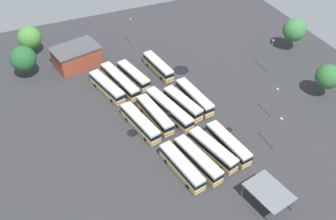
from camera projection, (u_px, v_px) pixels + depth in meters
The scene contains 27 objects.
ground_plane at pixel (169, 115), 86.11m from camera, with size 112.00×112.00×0.00m, color #333335.
bus_row0_slot1 at pixel (228, 144), 76.60m from camera, with size 12.25×4.28×3.41m.
bus_row0_slot2 at pixel (213, 150), 75.30m from camera, with size 12.43×5.51×3.41m.
bus_row0_slot3 at pixel (198, 160), 73.28m from camera, with size 12.72×5.09×3.41m.
bus_row0_slot4 at pixel (182, 167), 71.93m from camera, with size 12.38×4.65×3.41m.
bus_row1_slot0 at pixel (194, 97), 88.26m from camera, with size 13.08×4.16×3.41m.
bus_row1_slot1 at pixel (183, 104), 86.43m from camera, with size 11.97×5.20×3.41m.
bus_row1_slot2 at pixel (169, 109), 84.95m from camera, with size 15.26×5.98×3.41m.
bus_row1_slot3 at pixel (155, 115), 83.49m from camera, with size 12.81×4.38×3.41m.
bus_row1_slot4 at pixel (140, 123), 81.41m from camera, with size 12.82×5.14×3.41m.
bus_row2_slot0 at pixel (158, 66), 98.13m from camera, with size 12.15×4.23×3.41m.
bus_row2_slot2 at pixel (133, 75), 94.95m from camera, with size 12.02×5.18×3.41m.
bus_row2_slot3 at pixel (120, 81), 93.11m from camera, with size 15.27×5.77×3.41m.
bus_row2_slot4 at pixel (107, 87), 91.28m from camera, with size 12.88×5.76×3.41m.
depot_building at pixel (77, 56), 99.96m from camera, with size 10.86×13.58×5.53m.
maintenance_shelter at pixel (269, 192), 65.50m from camera, with size 8.89×7.29×3.60m.
lamp_post_by_building at pixel (278, 133), 74.66m from camera, with size 0.56×0.28×8.79m.
lamp_post_far_corner at pixel (131, 32), 105.98m from camera, with size 0.56×0.28×8.89m.
lamp_post_near_entrance at pixel (274, 102), 82.56m from camera, with size 0.56×0.28×8.27m.
lamp_post_mid_lot at pixel (270, 55), 96.01m from camera, with size 0.56×0.28×9.57m.
tree_north_edge at pixel (30, 38), 102.89m from camera, with size 6.47×6.47×8.39m.
tree_east_edge at pixel (23, 59), 94.09m from camera, with size 6.57×6.57×8.83m.
tree_south_edge at pixel (328, 77), 87.80m from camera, with size 5.97×5.97×8.76m.
tree_northwest at pixel (294, 30), 103.84m from camera, with size 6.48×6.48×9.57m.
puddle_between_rows at pixel (181, 70), 99.93m from camera, with size 4.28×4.28×0.01m, color black.
puddle_near_shelter at pixel (132, 133), 81.61m from camera, with size 2.45×2.45×0.01m, color black.
puddle_centre_drain at pixel (229, 130), 82.42m from camera, with size 1.52×1.52×0.01m, color black.
Camera 1 is at (-59.26, 25.71, 56.96)m, focal length 39.86 mm.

